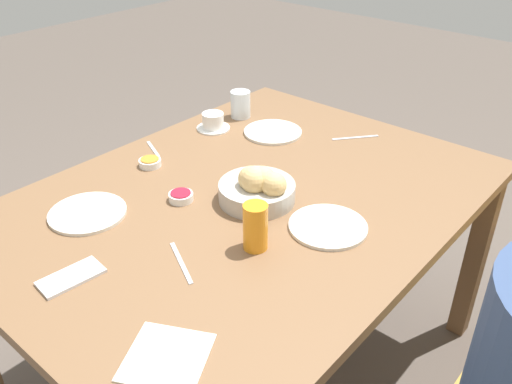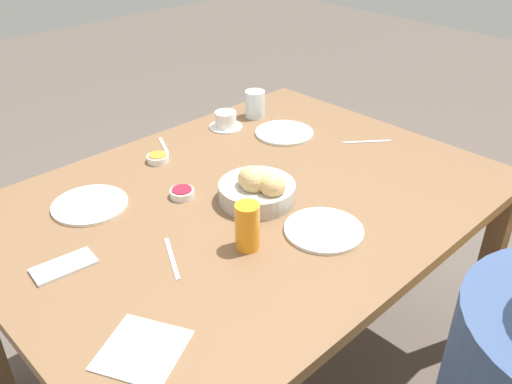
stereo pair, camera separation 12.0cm
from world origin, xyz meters
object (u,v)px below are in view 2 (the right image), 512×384
(spoon_coffee, at_px, (164,145))
(cell_phone, at_px, (64,266))
(coffee_cup, at_px, (226,121))
(water_tumbler, at_px, (255,104))
(jam_bowl_berry, at_px, (182,193))
(jam_bowl_honey, at_px, (158,158))
(plate_near_right, at_px, (90,205))
(knife_silver, at_px, (172,258))
(plate_near_left, at_px, (284,133))
(plate_far_center, at_px, (324,230))
(juice_glass, at_px, (247,227))
(fork_silver, at_px, (367,142))
(bread_basket, at_px, (257,188))
(napkin, at_px, (142,350))

(spoon_coffee, relative_size, cell_phone, 0.78)
(coffee_cup, bearing_deg, water_tumbler, 179.78)
(coffee_cup, xyz_separation_m, jam_bowl_berry, (0.42, 0.28, -0.01))
(jam_bowl_berry, xyz_separation_m, jam_bowl_honey, (-0.08, -0.23, 0.00))
(jam_bowl_honey, bearing_deg, cell_phone, 31.29)
(spoon_coffee, bearing_deg, plate_near_right, 24.64)
(coffee_cup, distance_m, knife_silver, 0.79)
(water_tumbler, relative_size, cell_phone, 0.65)
(plate_near_left, xyz_separation_m, spoon_coffee, (0.37, -0.23, -0.00))
(plate_far_center, height_order, spoon_coffee, plate_far_center)
(plate_near_left, xyz_separation_m, jam_bowl_honey, (0.45, -0.14, 0.01))
(coffee_cup, height_order, knife_silver, coffee_cup)
(juice_glass, height_order, fork_silver, juice_glass)
(plate_near_right, height_order, water_tumbler, water_tumbler)
(juice_glass, bearing_deg, coffee_cup, -127.10)
(spoon_coffee, bearing_deg, bread_basket, 87.16)
(bread_basket, relative_size, plate_near_left, 1.05)
(plate_near_right, relative_size, napkin, 1.00)
(plate_near_left, xyz_separation_m, coffee_cup, (0.11, -0.19, 0.02))
(plate_far_center, bearing_deg, plate_near_left, -126.90)
(plate_far_center, xyz_separation_m, juice_glass, (0.19, -0.09, 0.06))
(water_tumbler, height_order, jam_bowl_berry, water_tumbler)
(bread_basket, distance_m, coffee_cup, 0.54)
(plate_far_center, xyz_separation_m, jam_bowl_honey, (0.08, -0.64, 0.01))
(water_tumbler, height_order, spoon_coffee, water_tumbler)
(plate_near_left, bearing_deg, coffee_cup, -59.25)
(plate_near_left, height_order, plate_near_right, same)
(fork_silver, relative_size, cell_phone, 0.90)
(bread_basket, bearing_deg, spoon_coffee, -92.84)
(plate_near_left, bearing_deg, juice_glass, 35.53)
(juice_glass, bearing_deg, jam_bowl_honey, -101.29)
(jam_bowl_honey, bearing_deg, juice_glass, 78.71)
(spoon_coffee, bearing_deg, plate_near_left, 148.31)
(plate_far_center, relative_size, water_tumbler, 2.07)
(plate_near_right, xyz_separation_m, water_tumbler, (-0.79, -0.14, 0.05))
(plate_near_left, height_order, knife_silver, plate_near_left)
(coffee_cup, relative_size, cell_phone, 0.79)
(juice_glass, height_order, jam_bowl_berry, juice_glass)
(jam_bowl_honey, xyz_separation_m, napkin, (0.50, 0.65, -0.01))
(jam_bowl_berry, relative_size, spoon_coffee, 0.59)
(spoon_coffee, height_order, cell_phone, cell_phone)
(water_tumbler, xyz_separation_m, napkin, (0.99, 0.70, -0.05))
(plate_near_left, distance_m, fork_silver, 0.30)
(cell_phone, bearing_deg, water_tumbler, -160.65)
(plate_near_right, xyz_separation_m, coffee_cup, (-0.64, -0.14, 0.02))
(plate_near_left, distance_m, spoon_coffee, 0.44)
(water_tumbler, height_order, knife_silver, water_tumbler)
(coffee_cup, xyz_separation_m, fork_silver, (-0.28, 0.44, -0.03))
(bread_basket, xyz_separation_m, knife_silver, (0.34, 0.04, -0.05))
(plate_far_center, bearing_deg, jam_bowl_berry, -68.28)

